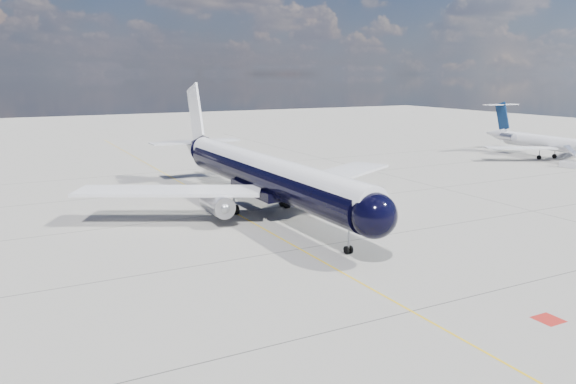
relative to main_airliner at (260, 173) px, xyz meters
name	(u,v)px	position (x,y,z in m)	size (l,w,h in m)	color
ground	(219,204)	(-2.96, 5.42, -4.34)	(320.00, 320.00, 0.00)	gray
taxiway_centerline	(235,213)	(-2.96, 0.42, -4.34)	(0.16, 160.00, 0.01)	#DFB10B
red_marking	(548,319)	(3.84, -34.58, -4.34)	(1.60, 1.60, 0.01)	maroon
main_airliner	(260,173)	(0.00, 0.00, 0.00)	(39.83, 48.35, 14.00)	black
regional_jet	(544,141)	(62.83, 12.37, -1.23)	(25.32, 29.12, 9.86)	silver
boarding_stair	(573,163)	(58.47, 3.04, -3.65)	(2.97, 3.58, 3.72)	silver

